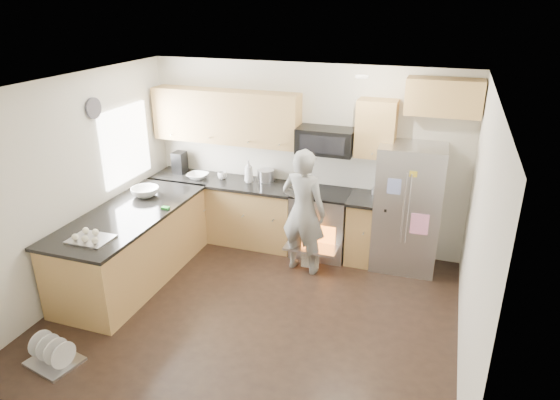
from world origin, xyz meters
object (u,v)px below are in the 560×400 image
at_px(refrigerator, 407,208).
at_px(person, 303,212).
at_px(dish_rack, 54,356).
at_px(stove_range, 321,209).

xyz_separation_m(refrigerator, person, (-1.26, -0.54, -0.01)).
distance_m(refrigerator, dish_rack, 4.46).
relative_size(person, dish_rack, 2.97).
bearing_deg(refrigerator, person, -158.35).
bearing_deg(person, refrigerator, -146.42).
bearing_deg(refrigerator, dish_rack, -136.06).
relative_size(stove_range, refrigerator, 1.06).
xyz_separation_m(stove_range, person, (-0.11, -0.53, 0.16)).
bearing_deg(refrigerator, stove_range, 178.73).
xyz_separation_m(person, dish_rack, (-1.82, -2.60, -0.76)).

